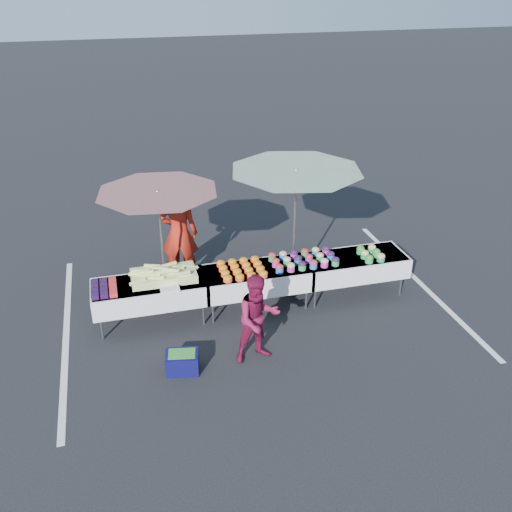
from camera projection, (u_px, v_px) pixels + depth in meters
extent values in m
plane|color=black|center=(256.00, 306.00, 10.00)|extent=(80.00, 80.00, 0.00)
cube|color=silver|center=(66.00, 334.00, 9.26)|extent=(0.10, 5.00, 0.00)
cube|color=silver|center=(420.00, 283.00, 10.73)|extent=(0.10, 5.00, 0.00)
cube|color=white|center=(149.00, 284.00, 9.25)|extent=(1.80, 0.75, 0.04)
cube|color=white|center=(150.00, 292.00, 9.32)|extent=(1.86, 0.81, 0.36)
cylinder|color=slate|center=(102.00, 329.00, 9.06)|extent=(0.04, 0.04, 0.39)
cylinder|color=slate|center=(101.00, 309.00, 9.56)|extent=(0.04, 0.04, 0.39)
cylinder|color=slate|center=(204.00, 314.00, 9.43)|extent=(0.04, 0.04, 0.39)
cylinder|color=slate|center=(197.00, 296.00, 9.94)|extent=(0.04, 0.04, 0.39)
cube|color=white|center=(256.00, 270.00, 9.66)|extent=(1.80, 0.75, 0.04)
cube|color=white|center=(256.00, 278.00, 9.74)|extent=(1.86, 0.81, 0.36)
cylinder|color=slate|center=(213.00, 313.00, 9.47)|extent=(0.04, 0.04, 0.39)
cylinder|color=slate|center=(206.00, 295.00, 9.97)|extent=(0.04, 0.04, 0.39)
cylinder|color=slate|center=(306.00, 299.00, 9.84)|extent=(0.04, 0.04, 0.39)
cylinder|color=slate|center=(295.00, 283.00, 10.35)|extent=(0.04, 0.04, 0.39)
cube|color=white|center=(354.00, 257.00, 10.08)|extent=(1.80, 0.75, 0.04)
cube|color=white|center=(353.00, 265.00, 10.15)|extent=(1.86, 0.81, 0.36)
cylinder|color=slate|center=(315.00, 298.00, 9.88)|extent=(0.04, 0.04, 0.39)
cylinder|color=slate|center=(304.00, 282.00, 10.39)|extent=(0.04, 0.04, 0.39)
cylinder|color=slate|center=(401.00, 286.00, 10.26)|extent=(0.04, 0.04, 0.39)
cylinder|color=slate|center=(386.00, 270.00, 10.76)|extent=(0.04, 0.04, 0.39)
cube|color=black|center=(95.00, 296.00, 8.80)|extent=(0.12, 0.12, 0.08)
cube|color=black|center=(95.00, 292.00, 8.92)|extent=(0.12, 0.12, 0.08)
cube|color=black|center=(95.00, 287.00, 9.04)|extent=(0.12, 0.12, 0.08)
cube|color=black|center=(95.00, 283.00, 9.16)|extent=(0.12, 0.12, 0.08)
cube|color=black|center=(104.00, 295.00, 8.83)|extent=(0.12, 0.12, 0.08)
cube|color=black|center=(104.00, 291.00, 8.95)|extent=(0.12, 0.12, 0.08)
cube|color=black|center=(104.00, 286.00, 9.07)|extent=(0.12, 0.12, 0.08)
cube|color=black|center=(103.00, 282.00, 9.19)|extent=(0.12, 0.12, 0.08)
cube|color=#B11331|center=(113.00, 294.00, 8.86)|extent=(0.12, 0.12, 0.08)
cube|color=#B11331|center=(113.00, 289.00, 8.98)|extent=(0.12, 0.12, 0.08)
cube|color=#B11331|center=(113.00, 285.00, 9.10)|extent=(0.12, 0.12, 0.08)
cube|color=#B11331|center=(112.00, 281.00, 9.22)|extent=(0.12, 0.12, 0.08)
cube|color=#C6DB70|center=(164.00, 276.00, 9.31)|extent=(1.05, 0.55, 0.14)
cylinder|color=#C6DB70|center=(181.00, 267.00, 9.49)|extent=(0.27, 0.09, 0.10)
cylinder|color=#C6DB70|center=(139.00, 272.00, 9.21)|extent=(0.27, 0.14, 0.07)
cylinder|color=#C6DB70|center=(171.00, 270.00, 9.17)|extent=(0.27, 0.14, 0.09)
cylinder|color=#C6DB70|center=(137.00, 275.00, 9.22)|extent=(0.27, 0.15, 0.10)
cylinder|color=#C6DB70|center=(153.00, 274.00, 9.18)|extent=(0.27, 0.15, 0.08)
cylinder|color=#C6DB70|center=(161.00, 268.00, 9.28)|extent=(0.27, 0.10, 0.10)
cylinder|color=#C6DB70|center=(161.00, 272.00, 9.17)|extent=(0.27, 0.07, 0.08)
cylinder|color=#C6DB70|center=(157.00, 278.00, 9.09)|extent=(0.27, 0.14, 0.09)
cylinder|color=#C6DB70|center=(152.00, 266.00, 9.39)|extent=(0.27, 0.12, 0.08)
cylinder|color=#C6DB70|center=(190.00, 267.00, 9.47)|extent=(0.27, 0.16, 0.08)
cylinder|color=#C6DB70|center=(144.00, 274.00, 9.16)|extent=(0.27, 0.11, 0.07)
cylinder|color=#C6DB70|center=(160.00, 281.00, 9.07)|extent=(0.27, 0.10, 0.07)
cylinder|color=#C6DB70|center=(169.00, 265.00, 9.40)|extent=(0.27, 0.12, 0.08)
cylinder|color=#C6DB70|center=(138.00, 282.00, 8.98)|extent=(0.27, 0.15, 0.08)
cylinder|color=#C6DB70|center=(142.00, 271.00, 9.21)|extent=(0.27, 0.10, 0.08)
cylinder|color=#C6DB70|center=(177.00, 271.00, 9.27)|extent=(0.27, 0.16, 0.10)
cylinder|color=#C6DB70|center=(146.00, 272.00, 9.12)|extent=(0.27, 0.12, 0.09)
cylinder|color=#C6DB70|center=(182.00, 273.00, 9.11)|extent=(0.27, 0.09, 0.07)
cylinder|color=#C6DB70|center=(186.00, 276.00, 9.18)|extent=(0.27, 0.10, 0.09)
cylinder|color=#C6DB70|center=(180.00, 275.00, 9.23)|extent=(0.27, 0.12, 0.09)
cube|color=white|center=(170.00, 288.00, 9.04)|extent=(0.30, 0.25, 0.05)
cylinder|color=#F94F1B|center=(228.00, 280.00, 9.28)|extent=(0.15, 0.15, 0.05)
ellipsoid|color=orange|center=(228.00, 278.00, 9.26)|extent=(0.15, 0.15, 0.08)
cylinder|color=#F94F1B|center=(226.00, 275.00, 9.43)|extent=(0.15, 0.15, 0.05)
ellipsoid|color=orange|center=(225.00, 273.00, 9.41)|extent=(0.15, 0.15, 0.08)
cylinder|color=#F94F1B|center=(223.00, 270.00, 9.58)|extent=(0.15, 0.15, 0.05)
ellipsoid|color=orange|center=(223.00, 268.00, 9.57)|extent=(0.15, 0.15, 0.08)
cylinder|color=#F94F1B|center=(221.00, 265.00, 9.74)|extent=(0.15, 0.15, 0.05)
ellipsoid|color=orange|center=(221.00, 263.00, 9.72)|extent=(0.15, 0.15, 0.08)
cylinder|color=#F94F1B|center=(240.00, 278.00, 9.32)|extent=(0.15, 0.15, 0.05)
ellipsoid|color=orange|center=(240.00, 276.00, 9.30)|extent=(0.15, 0.15, 0.08)
cylinder|color=#F94F1B|center=(237.00, 273.00, 9.48)|extent=(0.15, 0.15, 0.05)
ellipsoid|color=orange|center=(237.00, 271.00, 9.46)|extent=(0.15, 0.15, 0.08)
cylinder|color=#F94F1B|center=(235.00, 268.00, 9.63)|extent=(0.15, 0.15, 0.05)
ellipsoid|color=orange|center=(235.00, 266.00, 9.61)|extent=(0.15, 0.15, 0.08)
cylinder|color=#F94F1B|center=(232.00, 263.00, 9.78)|extent=(0.15, 0.15, 0.05)
ellipsoid|color=orange|center=(232.00, 261.00, 9.77)|extent=(0.15, 0.15, 0.08)
cylinder|color=#F94F1B|center=(252.00, 277.00, 9.37)|extent=(0.15, 0.15, 0.05)
ellipsoid|color=orange|center=(252.00, 275.00, 9.35)|extent=(0.15, 0.15, 0.08)
cylinder|color=#F94F1B|center=(249.00, 272.00, 9.52)|extent=(0.15, 0.15, 0.05)
ellipsoid|color=orange|center=(249.00, 270.00, 9.50)|extent=(0.15, 0.15, 0.08)
cylinder|color=#F94F1B|center=(246.00, 267.00, 9.68)|extent=(0.15, 0.15, 0.05)
ellipsoid|color=orange|center=(246.00, 265.00, 9.66)|extent=(0.15, 0.15, 0.08)
cylinder|color=#F94F1B|center=(244.00, 262.00, 9.83)|extent=(0.15, 0.15, 0.05)
ellipsoid|color=orange|center=(244.00, 260.00, 9.81)|extent=(0.15, 0.15, 0.08)
cylinder|color=#F94F1B|center=(263.00, 275.00, 9.41)|extent=(0.15, 0.15, 0.05)
ellipsoid|color=orange|center=(263.00, 273.00, 9.39)|extent=(0.15, 0.15, 0.08)
cylinder|color=#F94F1B|center=(260.00, 270.00, 9.57)|extent=(0.15, 0.15, 0.05)
ellipsoid|color=orange|center=(260.00, 268.00, 9.55)|extent=(0.15, 0.15, 0.08)
cylinder|color=#F94F1B|center=(258.00, 265.00, 9.72)|extent=(0.15, 0.15, 0.05)
ellipsoid|color=orange|center=(258.00, 263.00, 9.70)|extent=(0.15, 0.15, 0.08)
cylinder|color=#F94F1B|center=(255.00, 260.00, 9.88)|extent=(0.15, 0.15, 0.05)
ellipsoid|color=orange|center=(255.00, 258.00, 9.86)|extent=(0.15, 0.15, 0.08)
cylinder|color=blue|center=(280.00, 270.00, 9.52)|extent=(0.13, 0.13, 0.10)
ellipsoid|color=maroon|center=(280.00, 267.00, 9.49)|extent=(0.14, 0.14, 0.10)
cylinder|color=#C129B0|center=(276.00, 264.00, 9.71)|extent=(0.13, 0.13, 0.10)
ellipsoid|color=maroon|center=(276.00, 261.00, 9.68)|extent=(0.14, 0.14, 0.10)
cylinder|color=green|center=(272.00, 258.00, 9.90)|extent=(0.13, 0.13, 0.10)
ellipsoid|color=maroon|center=(272.00, 255.00, 9.87)|extent=(0.14, 0.14, 0.10)
cylinder|color=#C129B0|center=(291.00, 268.00, 9.57)|extent=(0.13, 0.13, 0.10)
ellipsoid|color=tan|center=(291.00, 265.00, 9.54)|extent=(0.14, 0.14, 0.10)
cylinder|color=green|center=(287.00, 263.00, 9.76)|extent=(0.13, 0.13, 0.10)
ellipsoid|color=tan|center=(287.00, 259.00, 9.73)|extent=(0.14, 0.14, 0.10)
cylinder|color=blue|center=(283.00, 257.00, 9.94)|extent=(0.13, 0.13, 0.10)
ellipsoid|color=tan|center=(283.00, 254.00, 9.92)|extent=(0.14, 0.14, 0.10)
cylinder|color=green|center=(302.00, 267.00, 9.61)|extent=(0.13, 0.13, 0.10)
ellipsoid|color=black|center=(302.00, 264.00, 9.59)|extent=(0.14, 0.14, 0.10)
cylinder|color=blue|center=(298.00, 261.00, 9.80)|extent=(0.13, 0.13, 0.10)
ellipsoid|color=black|center=(298.00, 258.00, 9.77)|extent=(0.14, 0.14, 0.10)
cylinder|color=#C129B0|center=(294.00, 255.00, 9.99)|extent=(0.13, 0.13, 0.10)
ellipsoid|color=black|center=(294.00, 252.00, 9.96)|extent=(0.14, 0.14, 0.10)
cylinder|color=blue|center=(313.00, 266.00, 9.66)|extent=(0.13, 0.13, 0.10)
ellipsoid|color=maroon|center=(314.00, 262.00, 9.63)|extent=(0.14, 0.14, 0.10)
cylinder|color=#C129B0|center=(309.00, 260.00, 9.85)|extent=(0.13, 0.13, 0.10)
ellipsoid|color=maroon|center=(309.00, 257.00, 9.82)|extent=(0.14, 0.14, 0.10)
cylinder|color=green|center=(305.00, 254.00, 10.04)|extent=(0.13, 0.13, 0.10)
ellipsoid|color=maroon|center=(305.00, 251.00, 10.01)|extent=(0.14, 0.14, 0.10)
cylinder|color=#C129B0|center=(324.00, 264.00, 9.71)|extent=(0.13, 0.13, 0.10)
ellipsoid|color=tan|center=(325.00, 261.00, 9.68)|extent=(0.14, 0.14, 0.10)
cylinder|color=green|center=(320.00, 258.00, 9.89)|extent=(0.13, 0.13, 0.10)
ellipsoid|color=tan|center=(320.00, 255.00, 9.87)|extent=(0.14, 0.14, 0.10)
cylinder|color=blue|center=(315.00, 253.00, 10.08)|extent=(0.13, 0.13, 0.10)
ellipsoid|color=tan|center=(316.00, 250.00, 10.05)|extent=(0.14, 0.14, 0.10)
cylinder|color=green|center=(335.00, 263.00, 9.75)|extent=(0.13, 0.13, 0.10)
ellipsoid|color=black|center=(336.00, 260.00, 9.72)|extent=(0.14, 0.14, 0.10)
cylinder|color=blue|center=(331.00, 257.00, 9.94)|extent=(0.13, 0.13, 0.10)
ellipsoid|color=black|center=(331.00, 254.00, 9.91)|extent=(0.14, 0.14, 0.10)
cylinder|color=#C129B0|center=(326.00, 251.00, 10.13)|extent=(0.13, 0.13, 0.10)
ellipsoid|color=black|center=(326.00, 248.00, 10.10)|extent=(0.14, 0.14, 0.10)
cylinder|color=green|center=(369.00, 261.00, 9.84)|extent=(0.14, 0.14, 0.08)
ellipsoid|color=#207824|center=(369.00, 258.00, 9.82)|extent=(0.14, 0.14, 0.11)
cylinder|color=green|center=(365.00, 256.00, 10.00)|extent=(0.14, 0.14, 0.08)
ellipsoid|color=tan|center=(365.00, 253.00, 9.97)|extent=(0.14, 0.14, 0.11)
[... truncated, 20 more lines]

